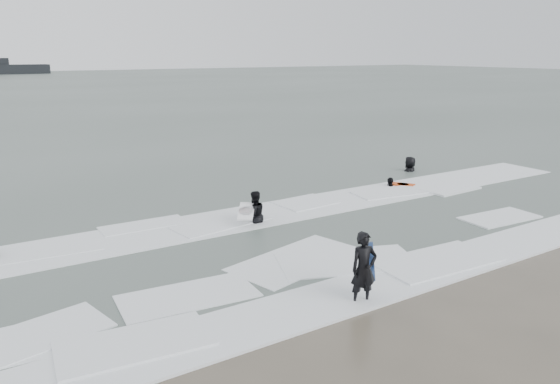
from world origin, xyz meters
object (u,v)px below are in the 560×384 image
surfer_centre (362,303)px  surfer_wading (254,224)px  surfer_right_far (410,172)px  surfer_right_near (390,187)px

surfer_centre → surfer_wading: bearing=95.7°
surfer_wading → surfer_right_far: bearing=-165.9°
surfer_wading → surfer_right_far: (10.37, 3.14, 0.00)m
surfer_centre → surfer_wading: (0.82, 6.53, 0.00)m
surfer_centre → surfer_wading: size_ratio=1.03×
surfer_centre → surfer_wading: 6.58m
surfer_right_near → surfer_right_far: (2.95, 1.79, 0.00)m
surfer_wading → surfer_right_far: 10.84m
surfer_wading → surfer_right_near: (7.42, 1.35, 0.00)m
surfer_wading → surfer_centre: bearing=80.1°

